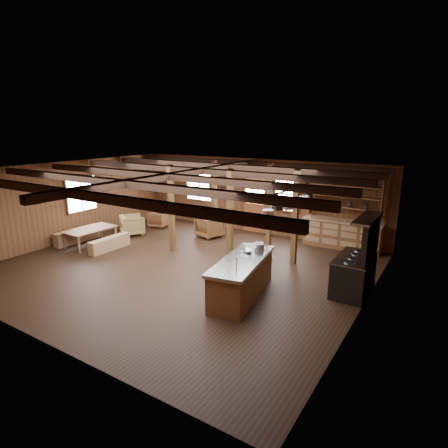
{
  "coord_description": "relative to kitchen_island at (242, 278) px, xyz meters",
  "views": [
    {
      "loc": [
        6.46,
        -7.99,
        3.94
      ],
      "look_at": [
        0.82,
        0.95,
        1.19
      ],
      "focal_mm": 30.0,
      "sensor_mm": 36.0,
      "label": 1
    }
  ],
  "objects": [
    {
      "name": "room",
      "position": [
        -2.41,
        0.78,
        0.92
      ],
      "size": [
        10.04,
        9.04,
        2.84
      ],
      "color": "black",
      "rests_on": "ground"
    },
    {
      "name": "ceiling_joists",
      "position": [
        -2.41,
        0.96,
        2.2
      ],
      "size": [
        9.8,
        8.82,
        0.18
      ],
      "color": "black",
      "rests_on": "ceiling"
    },
    {
      "name": "timber_posts",
      "position": [
        -1.89,
        2.86,
        0.92
      ],
      "size": [
        3.95,
        2.35,
        2.8
      ],
      "color": "#4A3015",
      "rests_on": "floor"
    },
    {
      "name": "back_door",
      "position": [
        -2.41,
        5.23,
        0.4
      ],
      "size": [
        1.02,
        0.08,
        2.15
      ],
      "color": "brown",
      "rests_on": "floor"
    },
    {
      "name": "window_back_left",
      "position": [
        -5.01,
        5.24,
        1.12
      ],
      "size": [
        1.32,
        0.06,
        1.32
      ],
      "color": "white",
      "rests_on": "wall_back"
    },
    {
      "name": "window_back_right",
      "position": [
        -1.11,
        5.24,
        1.12
      ],
      "size": [
        1.02,
        0.06,
        1.32
      ],
      "color": "white",
      "rests_on": "wall_back"
    },
    {
      "name": "window_left",
      "position": [
        -7.37,
        1.28,
        1.12
      ],
      "size": [
        0.14,
        1.24,
        1.32
      ],
      "color": "white",
      "rests_on": "wall_back"
    },
    {
      "name": "notice_boards",
      "position": [
        -3.91,
        5.24,
        1.16
      ],
      "size": [
        1.08,
        0.03,
        0.9
      ],
      "color": "beige",
      "rests_on": "wall_back"
    },
    {
      "name": "back_counter",
      "position": [
        0.99,
        4.99,
        0.12
      ],
      "size": [
        2.55,
        0.6,
        2.45
      ],
      "color": "brown",
      "rests_on": "floor"
    },
    {
      "name": "pendant_lamps",
      "position": [
        -4.66,
        1.78,
        1.77
      ],
      "size": [
        1.86,
        2.36,
        0.66
      ],
      "color": "#2A2A2C",
      "rests_on": "ceiling"
    },
    {
      "name": "pot_rack",
      "position": [
        0.79,
        0.99,
        1.78
      ],
      "size": [
        0.4,
        3.0,
        0.45
      ],
      "color": "#2A2A2C",
      "rests_on": "ceiling"
    },
    {
      "name": "kitchen_island",
      "position": [
        0.0,
        0.0,
        0.0
      ],
      "size": [
        1.29,
        2.61,
        1.2
      ],
      "rotation": [
        0.0,
        0.0,
        0.17
      ],
      "color": "brown",
      "rests_on": "floor"
    },
    {
      "name": "step_stool",
      "position": [
        -0.68,
        2.29,
        -0.25
      ],
      "size": [
        0.56,
        0.43,
        0.45
      ],
      "primitive_type": "cube",
      "rotation": [
        0.0,
        0.0,
        0.15
      ],
      "color": "#916642",
      "rests_on": "floor"
    },
    {
      "name": "commercial_range",
      "position": [
        2.24,
        1.64,
        0.15
      ],
      "size": [
        0.8,
        1.56,
        1.93
      ],
      "color": "#2A2A2C",
      "rests_on": "floor"
    },
    {
      "name": "dining_table",
      "position": [
        -6.31,
        0.73,
        -0.19
      ],
      "size": [
        0.96,
        1.68,
        0.58
      ],
      "primitive_type": "imported",
      "rotation": [
        0.0,
        0.0,
        1.55
      ],
      "color": "brown",
      "rests_on": "floor"
    },
    {
      "name": "bench_wall",
      "position": [
        -7.06,
        0.73,
        -0.24
      ],
      "size": [
        0.32,
        1.71,
        0.47
      ],
      "primitive_type": "cube",
      "color": "#916642",
      "rests_on": "floor"
    },
    {
      "name": "bench_aisle",
      "position": [
        -5.41,
        0.73,
        -0.27
      ],
      "size": [
        0.29,
        1.53,
        0.42
      ],
      "primitive_type": "cube",
      "color": "#916642",
      "rests_on": "floor"
    },
    {
      "name": "armchair_a",
      "position": [
        -6.0,
        3.8,
        -0.17
      ],
      "size": [
        0.79,
        0.81,
        0.62
      ],
      "primitive_type": "imported",
      "rotation": [
        0.0,
        0.0,
        3.34
      ],
      "color": "brown",
      "rests_on": "floor"
    },
    {
      "name": "armchair_b",
      "position": [
        -3.46,
        3.74,
        -0.09
      ],
      "size": [
        1.03,
        1.05,
        0.77
      ],
      "primitive_type": "imported",
      "rotation": [
        0.0,
        0.0,
        2.85
      ],
      "color": "brown",
      "rests_on": "floor"
    },
    {
      "name": "armchair_c",
      "position": [
        -6.1,
        2.43,
        -0.11
      ],
      "size": [
        1.12,
        1.12,
        0.75
      ],
      "primitive_type": "imported",
      "rotation": [
        0.0,
        0.0,
        2.55
      ],
      "color": "olive",
      "rests_on": "floor"
    },
    {
      "name": "counter_pot",
      "position": [
        0.01,
        0.81,
        0.55
      ],
      "size": [
        0.3,
        0.3,
        0.18
      ],
      "primitive_type": "cylinder",
      "color": "#B8BBBF",
      "rests_on": "kitchen_island"
    },
    {
      "name": "bowl",
      "position": [
        -0.15,
        0.5,
        0.5
      ],
      "size": [
        0.3,
        0.3,
        0.07
      ],
      "primitive_type": "imported",
      "rotation": [
        0.0,
        0.0,
        -0.07
      ],
      "color": "silver",
      "rests_on": "kitchen_island"
    }
  ]
}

